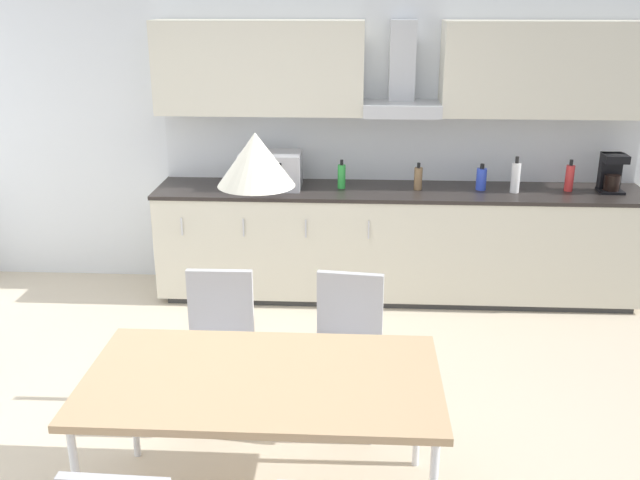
% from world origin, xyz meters
% --- Properties ---
extents(ground_plane, '(8.74, 7.20, 0.02)m').
position_xyz_m(ground_plane, '(0.00, 0.00, -0.01)').
color(ground_plane, beige).
extents(wall_back, '(6.99, 0.10, 2.78)m').
position_xyz_m(wall_back, '(0.00, 2.45, 1.39)').
color(wall_back, silver).
rests_on(wall_back, ground_plane).
extents(kitchen_counter, '(3.84, 0.65, 0.90)m').
position_xyz_m(kitchen_counter, '(0.80, 2.09, 0.45)').
color(kitchen_counter, '#333333').
rests_on(kitchen_counter, ground_plane).
extents(backsplash_tile, '(3.82, 0.02, 0.54)m').
position_xyz_m(backsplash_tile, '(0.80, 2.39, 1.17)').
color(backsplash_tile, silver).
rests_on(backsplash_tile, kitchen_counter).
extents(upper_wall_cabinets, '(3.82, 0.40, 0.71)m').
position_xyz_m(upper_wall_cabinets, '(0.80, 2.23, 1.81)').
color(upper_wall_cabinets, beige).
extents(microwave, '(0.48, 0.35, 0.28)m').
position_xyz_m(microwave, '(-0.22, 2.09, 1.04)').
color(microwave, '#ADADB2').
rests_on(microwave, kitchen_counter).
extents(coffee_maker, '(0.18, 0.19, 0.30)m').
position_xyz_m(coffee_maker, '(2.43, 2.11, 1.05)').
color(coffee_maker, black).
rests_on(coffee_maker, kitchen_counter).
extents(bottle_blue, '(0.08, 0.08, 0.21)m').
position_xyz_m(bottle_blue, '(1.44, 2.11, 0.99)').
color(bottle_blue, blue).
rests_on(bottle_blue, kitchen_counter).
extents(bottle_white, '(0.07, 0.07, 0.28)m').
position_xyz_m(bottle_white, '(1.68, 2.05, 1.02)').
color(bottle_white, white).
rests_on(bottle_white, kitchen_counter).
extents(bottle_brown, '(0.06, 0.06, 0.21)m').
position_xyz_m(bottle_brown, '(0.94, 2.09, 0.99)').
color(bottle_brown, brown).
rests_on(bottle_brown, kitchen_counter).
extents(bottle_red, '(0.07, 0.07, 0.25)m').
position_xyz_m(bottle_red, '(2.11, 2.11, 1.00)').
color(bottle_red, red).
rests_on(bottle_red, kitchen_counter).
extents(bottle_green, '(0.06, 0.06, 0.23)m').
position_xyz_m(bottle_green, '(0.34, 2.10, 1.00)').
color(bottle_green, green).
rests_on(bottle_green, kitchen_counter).
extents(dining_table, '(1.61, 0.88, 0.73)m').
position_xyz_m(dining_table, '(0.05, -0.54, 0.69)').
color(dining_table, tan).
rests_on(dining_table, ground_plane).
extents(chair_far_right, '(0.44, 0.44, 0.87)m').
position_xyz_m(chair_far_right, '(0.43, 0.27, 0.53)').
color(chair_far_right, '#B2B2B7').
rests_on(chair_far_right, ground_plane).
extents(chair_far_left, '(0.41, 0.41, 0.87)m').
position_xyz_m(chair_far_left, '(-0.31, 0.27, 0.53)').
color(chair_far_left, '#B2B2B7').
rests_on(chair_far_left, ground_plane).
extents(pendant_lamp, '(0.32, 0.32, 0.22)m').
position_xyz_m(pendant_lamp, '(0.05, -0.54, 1.73)').
color(pendant_lamp, silver).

